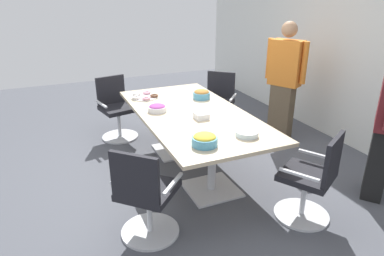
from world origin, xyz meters
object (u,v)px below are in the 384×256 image
(snack_bowl_pretzels, at_px, (202,94))
(snack_bowl_chips_yellow, at_px, (205,139))
(donut_platter, at_px, (144,96))
(office_chair_1, at_px, (117,111))
(napkin_pile, at_px, (201,116))
(office_chair_0, at_px, (218,106))
(conference_table, at_px, (192,122))
(office_chair_2, at_px, (146,198))
(person_standing_0, at_px, (284,80))
(snack_bowl_candy_mix, at_px, (157,108))
(office_chair_3, at_px, (312,182))
(plate_stack, at_px, (247,133))

(snack_bowl_pretzels, bearing_deg, snack_bowl_chips_yellow, -23.70)
(snack_bowl_chips_yellow, distance_m, donut_platter, 1.69)
(office_chair_1, distance_m, napkin_pile, 1.78)
(office_chair_0, relative_size, office_chair_1, 1.00)
(conference_table, bearing_deg, snack_bowl_chips_yellow, -16.02)
(donut_platter, bearing_deg, conference_table, 23.89)
(conference_table, relative_size, napkin_pile, 16.61)
(conference_table, relative_size, office_chair_2, 2.64)
(office_chair_0, bearing_deg, donut_platter, 52.08)
(office_chair_0, xyz_separation_m, person_standing_0, (0.62, 0.74, 0.48))
(snack_bowl_candy_mix, bearing_deg, office_chair_3, 32.72)
(office_chair_0, relative_size, snack_bowl_pretzels, 4.04)
(office_chair_2, height_order, donut_platter, office_chair_2)
(office_chair_0, relative_size, snack_bowl_chips_yellow, 3.70)
(office_chair_1, xyz_separation_m, donut_platter, (0.58, 0.28, 0.36))
(snack_bowl_chips_yellow, height_order, snack_bowl_pretzels, same)
(snack_bowl_candy_mix, bearing_deg, donut_platter, 179.06)
(office_chair_1, distance_m, snack_bowl_chips_yellow, 2.34)
(office_chair_0, height_order, office_chair_2, same)
(conference_table, bearing_deg, snack_bowl_pretzels, 143.74)
(office_chair_0, relative_size, person_standing_0, 0.53)
(office_chair_0, bearing_deg, plate_stack, 112.95)
(office_chair_3, distance_m, donut_platter, 2.43)
(conference_table, relative_size, person_standing_0, 1.41)
(office_chair_0, distance_m, snack_bowl_candy_mix, 1.54)
(office_chair_1, bearing_deg, person_standing_0, 144.10)
(napkin_pile, bearing_deg, office_chair_3, 29.09)
(snack_bowl_pretzels, bearing_deg, office_chair_1, -133.69)
(person_standing_0, xyz_separation_m, snack_bowl_candy_mix, (0.20, -1.99, -0.09))
(office_chair_1, relative_size, plate_stack, 3.97)
(office_chair_3, bearing_deg, snack_bowl_candy_mix, 92.61)
(snack_bowl_pretzels, bearing_deg, plate_stack, -4.78)
(snack_bowl_candy_mix, relative_size, snack_bowl_chips_yellow, 0.90)
(person_standing_0, xyz_separation_m, snack_bowl_chips_yellow, (1.29, -1.88, -0.08))
(person_standing_0, relative_size, snack_bowl_candy_mix, 7.70)
(office_chair_2, distance_m, snack_bowl_chips_yellow, 0.76)
(person_standing_0, distance_m, snack_bowl_pretzels, 1.29)
(office_chair_0, height_order, donut_platter, office_chair_0)
(office_chair_2, xyz_separation_m, napkin_pile, (-0.78, 0.90, 0.38))
(office_chair_3, bearing_deg, snack_bowl_pretzels, 69.56)
(office_chair_1, distance_m, office_chair_2, 2.41)
(office_chair_2, relative_size, snack_bowl_candy_mix, 4.11)
(office_chair_0, distance_m, person_standing_0, 1.08)
(office_chair_2, relative_size, donut_platter, 2.45)
(snack_bowl_candy_mix, distance_m, snack_bowl_chips_yellow, 1.09)
(snack_bowl_candy_mix, bearing_deg, plate_stack, 29.17)
(snack_bowl_chips_yellow, bearing_deg, donut_platter, -176.60)
(plate_stack, distance_m, napkin_pile, 0.66)
(snack_bowl_candy_mix, bearing_deg, office_chair_2, -23.09)
(person_standing_0, height_order, snack_bowl_candy_mix, person_standing_0)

